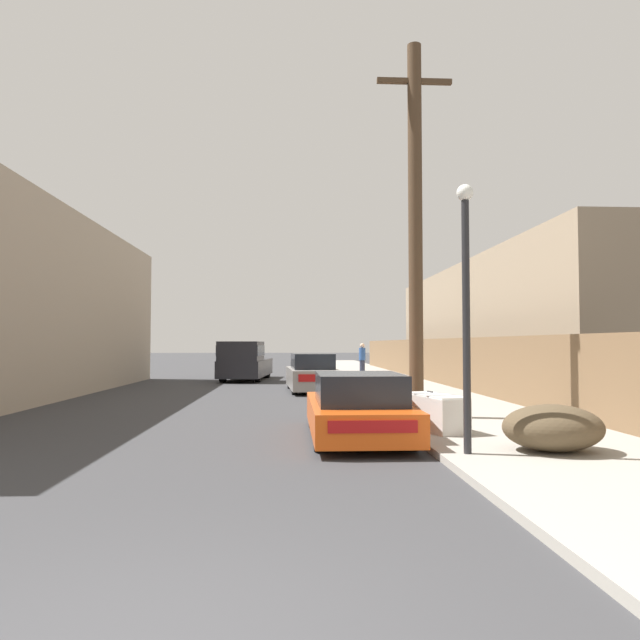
% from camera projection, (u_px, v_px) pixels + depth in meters
% --- Properties ---
extents(sidewalk_curb, '(4.20, 63.00, 0.12)m').
position_uv_depth(sidewalk_curb, '(384.00, 381.00, 26.79)').
color(sidewalk_curb, '#9E998E').
rests_on(sidewalk_curb, ground).
extents(discarded_fridge, '(1.03, 1.70, 0.72)m').
position_uv_depth(discarded_fridge, '(435.00, 412.00, 11.19)').
color(discarded_fridge, silver).
rests_on(discarded_fridge, sidewalk_curb).
extents(parked_sports_car_red, '(1.81, 4.35, 1.26)m').
position_uv_depth(parked_sports_car_red, '(357.00, 408.00, 10.90)').
color(parked_sports_car_red, '#E05114').
rests_on(parked_sports_car_red, ground).
extents(car_parked_mid, '(1.98, 4.55, 1.44)m').
position_uv_depth(car_parked_mid, '(312.00, 374.00, 21.69)').
color(car_parked_mid, gray).
rests_on(car_parked_mid, ground).
extents(pickup_truck, '(2.43, 5.93, 1.92)m').
position_uv_depth(pickup_truck, '(244.00, 361.00, 27.95)').
color(pickup_truck, '#232328').
rests_on(pickup_truck, ground).
extents(utility_pole, '(1.80, 0.33, 8.85)m').
position_uv_depth(utility_pole, '(415.00, 224.00, 13.46)').
color(utility_pole, '#4C3826').
rests_on(utility_pole, sidewalk_curb).
extents(street_lamp, '(0.26, 0.26, 4.20)m').
position_uv_depth(street_lamp, '(466.00, 294.00, 8.88)').
color(street_lamp, '#232326').
rests_on(street_lamp, sidewalk_curb).
extents(brush_pile, '(1.58, 1.30, 0.73)m').
position_uv_depth(brush_pile, '(553.00, 428.00, 9.00)').
color(brush_pile, brown).
rests_on(brush_pile, sidewalk_curb).
extents(wooden_fence, '(0.08, 41.23, 1.91)m').
position_uv_depth(wooden_fence, '(436.00, 361.00, 24.91)').
color(wooden_fence, brown).
rests_on(wooden_fence, sidewalk_curb).
extents(building_right_house, '(6.00, 22.66, 5.48)m').
position_uv_depth(building_right_house, '(519.00, 324.00, 26.54)').
color(building_right_house, gray).
rests_on(building_right_house, ground).
extents(pedestrian, '(0.34, 0.34, 1.72)m').
position_uv_depth(pedestrian, '(362.00, 359.00, 30.12)').
color(pedestrian, '#282D42').
rests_on(pedestrian, sidewalk_curb).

